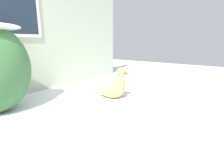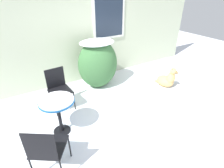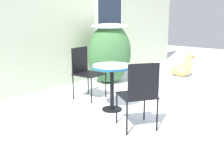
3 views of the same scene
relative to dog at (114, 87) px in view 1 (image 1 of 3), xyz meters
The scene contains 2 objects.
ground_plane 1.86m from the dog, 163.95° to the right, with size 16.00×16.00×0.00m, color white.
dog is the anchor object (origin of this frame).
Camera 1 is at (-0.88, -1.39, 1.08)m, focal length 28.00 mm.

